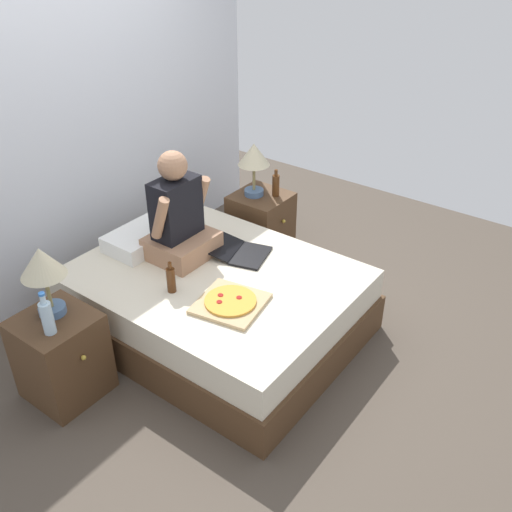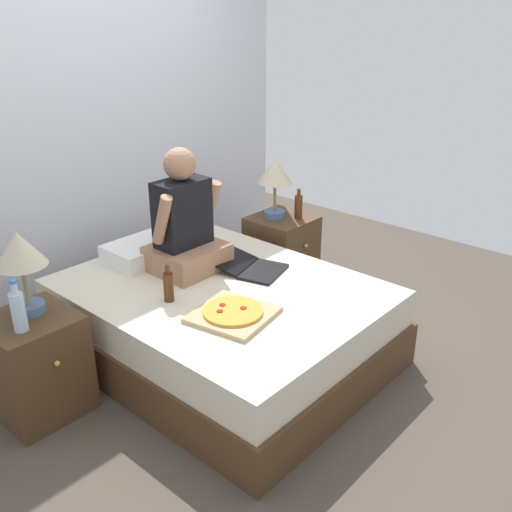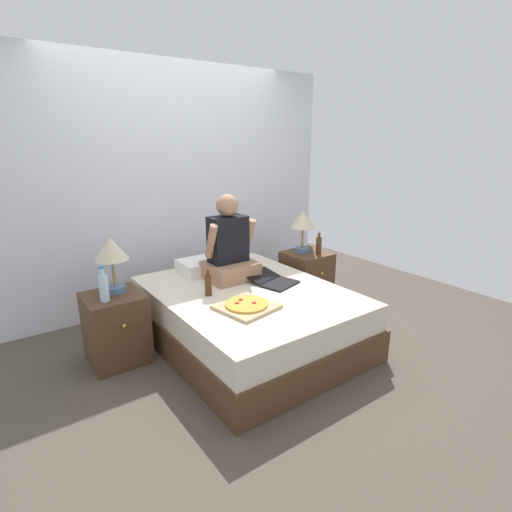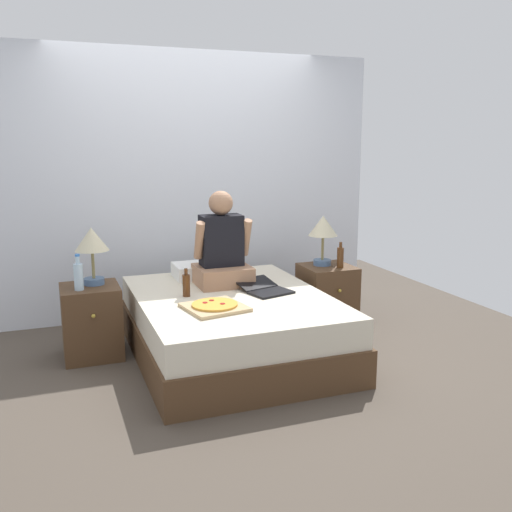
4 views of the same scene
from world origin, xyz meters
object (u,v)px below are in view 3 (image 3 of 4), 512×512
object	(u,v)px
lamp_on_right_nightstand	(303,222)
beer_bottle	(319,245)
nightstand_left	(116,328)
nightstand_right	(306,278)
laptop	(274,281)
beer_bottle_on_bed	(208,285)
pizza_box	(246,306)
water_bottle	(104,287)
bed	(248,316)
lamp_on_left_nightstand	(111,253)
person_seated	(229,248)

from	to	relation	value
lamp_on_right_nightstand	beer_bottle	distance (m)	0.29
nightstand_left	nightstand_right	world-z (taller)	same
laptop	beer_bottle_on_bed	size ratio (longest dim) A/B	2.21
pizza_box	water_bottle	bearing A→B (deg)	146.11
bed	nightstand_left	world-z (taller)	nightstand_left
water_bottle	nightstand_left	bearing A→B (deg)	48.35
bed	lamp_on_left_nightstand	bearing A→B (deg)	157.05
beer_bottle	laptop	distance (m)	0.88
beer_bottle	beer_bottle_on_bed	world-z (taller)	beer_bottle
nightstand_right	beer_bottle	world-z (taller)	beer_bottle
lamp_on_right_nightstand	beer_bottle	xyz separation A→B (m)	(0.10, -0.15, -0.23)
nightstand_left	nightstand_right	xyz separation A→B (m)	(2.07, 0.00, 0.00)
nightstand_right	beer_bottle	size ratio (longest dim) A/B	2.48
laptop	nightstand_right	bearing A→B (deg)	26.77
bed	beer_bottle_on_bed	distance (m)	0.49
lamp_on_left_nightstand	lamp_on_right_nightstand	size ratio (longest dim) A/B	1.00
lamp_on_left_nightstand	water_bottle	size ratio (longest dim) A/B	1.63
lamp_on_right_nightstand	beer_bottle	bearing A→B (deg)	-56.31
beer_bottle	pizza_box	distance (m)	1.46
nightstand_right	pizza_box	size ratio (longest dim) A/B	1.22
bed	lamp_on_left_nightstand	world-z (taller)	lamp_on_left_nightstand
nightstand_left	lamp_on_left_nightstand	bearing A→B (deg)	51.37
lamp_on_right_nightstand	person_seated	size ratio (longest dim) A/B	0.58
nightstand_right	nightstand_left	bearing A→B (deg)	180.00
pizza_box	lamp_on_right_nightstand	bearing A→B (deg)	30.87
lamp_on_left_nightstand	lamp_on_right_nightstand	xyz separation A→B (m)	(2.00, 0.00, 0.00)
beer_bottle	water_bottle	bearing A→B (deg)	179.74
beer_bottle	beer_bottle_on_bed	bearing A→B (deg)	-172.68
bed	beer_bottle_on_bed	bearing A→B (deg)	165.70
nightstand_right	lamp_on_right_nightstand	distance (m)	0.61
water_bottle	beer_bottle	size ratio (longest dim) A/B	1.20
lamp_on_left_nightstand	person_seated	xyz separation A→B (m)	(1.03, -0.07, -0.11)
lamp_on_left_nightstand	lamp_on_right_nightstand	distance (m)	2.00
water_bottle	laptop	size ratio (longest dim) A/B	0.57
bed	lamp_on_right_nightstand	xyz separation A→B (m)	(1.00, 0.42, 0.65)
water_bottle	person_seated	world-z (taller)	person_seated
beer_bottle_on_bed	pizza_box	bearing A→B (deg)	-74.83
lamp_on_left_nightstand	beer_bottle	size ratio (longest dim) A/B	1.96
lamp_on_left_nightstand	beer_bottle_on_bed	bearing A→B (deg)	-26.99
beer_bottle_on_bed	water_bottle	bearing A→B (deg)	165.93
lamp_on_left_nightstand	water_bottle	distance (m)	0.28
bed	beer_bottle	size ratio (longest dim) A/B	8.22
nightstand_left	water_bottle	bearing A→B (deg)	-131.65
pizza_box	nightstand_right	bearing A→B (deg)	28.54
lamp_on_right_nightstand	laptop	world-z (taller)	lamp_on_right_nightstand
nightstand_left	nightstand_right	bearing A→B (deg)	0.00
lamp_on_right_nightstand	pizza_box	distance (m)	1.48
beer_bottle	pizza_box	world-z (taller)	beer_bottle
beer_bottle_on_bed	beer_bottle	bearing A→B (deg)	7.32
beer_bottle	laptop	xyz separation A→B (m)	(-0.82, -0.28, -0.15)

